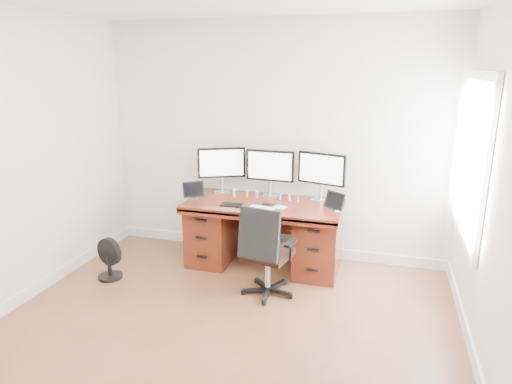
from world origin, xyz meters
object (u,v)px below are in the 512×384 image
(desk, at_px, (264,232))
(monitor_center, at_px, (270,167))
(floor_fan, at_px, (109,259))
(keyboard, at_px, (262,208))
(office_chair, at_px, (266,266))

(desk, xyz_separation_m, monitor_center, (-0.00, 0.24, 0.68))
(floor_fan, relative_size, keyboard, 1.67)
(keyboard, bearing_deg, desk, 111.37)
(office_chair, xyz_separation_m, keyboard, (-0.16, 0.42, 0.45))
(office_chair, distance_m, keyboard, 0.64)
(desk, xyz_separation_m, floor_fan, (-1.49, -0.77, -0.19))
(monitor_center, distance_m, keyboard, 0.59)
(floor_fan, distance_m, keyboard, 1.70)
(monitor_center, bearing_deg, floor_fan, -143.43)
(office_chair, xyz_separation_m, floor_fan, (-1.69, -0.10, -0.09))
(desk, height_order, keyboard, keyboard)
(desk, distance_m, floor_fan, 1.69)
(floor_fan, relative_size, monitor_center, 0.81)
(desk, bearing_deg, floor_fan, -152.57)
(floor_fan, height_order, keyboard, keyboard)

